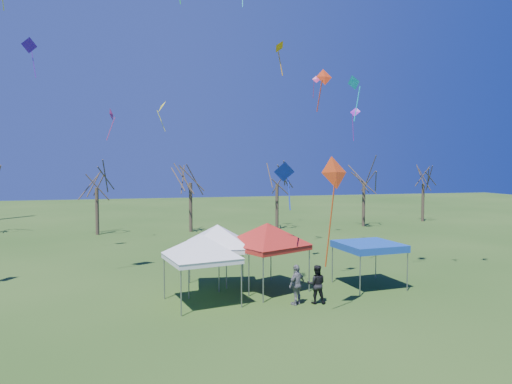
% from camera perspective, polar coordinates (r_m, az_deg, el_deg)
% --- Properties ---
extents(ground, '(140.00, 140.00, 0.00)m').
position_cam_1_polar(ground, '(20.84, 6.08, -14.22)').
color(ground, '#264716').
rests_on(ground, ground).
extents(tree_1, '(3.42, 3.42, 7.54)m').
position_cam_1_polar(tree_1, '(43.44, -19.34, 2.53)').
color(tree_1, '#3D2D21').
rests_on(tree_1, ground).
extents(tree_2, '(3.71, 3.71, 8.18)m').
position_cam_1_polar(tree_2, '(43.24, -8.21, 3.34)').
color(tree_2, '#3D2D21').
rests_on(tree_2, ground).
extents(tree_3, '(3.59, 3.59, 7.91)m').
position_cam_1_polar(tree_3, '(44.59, 2.65, 3.10)').
color(tree_3, '#3D2D21').
rests_on(tree_3, ground).
extents(tree_4, '(3.58, 3.58, 7.89)m').
position_cam_1_polar(tree_4, '(48.10, 13.37, 3.01)').
color(tree_4, '#3D2D21').
rests_on(tree_4, ground).
extents(tree_5, '(3.39, 3.39, 7.46)m').
position_cam_1_polar(tree_5, '(54.19, 20.21, 2.58)').
color(tree_5, '#3D2D21').
rests_on(tree_5, ground).
extents(tent_white_west, '(4.08, 4.08, 3.67)m').
position_cam_1_polar(tent_white_west, '(20.88, -6.84, -5.83)').
color(tent_white_west, gray).
rests_on(tent_white_west, ground).
extents(tent_white_mid, '(4.30, 4.30, 3.82)m').
position_cam_1_polar(tent_white_mid, '(23.10, -4.85, -4.63)').
color(tent_white_mid, gray).
rests_on(tent_white_mid, ground).
extents(tent_red, '(4.18, 4.18, 3.95)m').
position_cam_1_polar(tent_red, '(22.81, 1.44, -4.46)').
color(tent_red, gray).
rests_on(tent_red, ground).
extents(tent_blue, '(3.16, 3.16, 2.29)m').
position_cam_1_polar(tent_blue, '(24.38, 13.93, -6.61)').
color(tent_blue, gray).
rests_on(tent_blue, ground).
extents(person_dark, '(1.02, 0.90, 1.77)m').
position_cam_1_polar(person_dark, '(21.33, 7.57, -11.35)').
color(person_dark, black).
rests_on(person_dark, ground).
extents(person_grey, '(1.14, 0.97, 1.83)m').
position_cam_1_polar(person_grey, '(21.03, 5.12, -11.46)').
color(person_grey, slate).
rests_on(person_grey, ground).
extents(kite_2, '(1.22, 0.98, 3.18)m').
position_cam_1_polar(kite_2, '(41.81, -26.50, 16.05)').
color(kite_2, '#5018AE').
rests_on(kite_2, ground).
extents(kite_17, '(0.71, 0.97, 2.75)m').
position_cam_1_polar(kite_17, '(28.14, 12.17, 13.10)').
color(kite_17, '#0EB6D2').
rests_on(kite_17, ground).
extents(kite_27, '(0.88, 0.57, 2.13)m').
position_cam_1_polar(kite_27, '(23.55, 8.53, 13.95)').
color(kite_27, red).
rests_on(kite_27, ground).
extents(kite_19, '(0.73, 0.52, 1.85)m').
position_cam_1_polar(kite_19, '(39.34, 7.53, 13.70)').
color(kite_19, '#DF316F').
rests_on(kite_19, ground).
extents(kite_13, '(0.73, 1.05, 2.61)m').
position_cam_1_polar(kite_13, '(38.66, -17.58, 9.21)').
color(kite_13, '#CB2D6A').
rests_on(kite_13, ground).
extents(kite_1, '(1.02, 0.52, 2.26)m').
position_cam_1_polar(kite_1, '(21.16, 3.54, 2.49)').
color(kite_1, '#122BC0').
rests_on(kite_1, ground).
extents(kite_18, '(0.94, 0.93, 1.99)m').
position_cam_1_polar(kite_18, '(27.58, 2.91, 17.61)').
color(kite_18, orange).
rests_on(kite_18, ground).
extents(kite_11, '(0.80, 1.18, 2.43)m').
position_cam_1_polar(kite_11, '(37.18, -11.73, 10.40)').
color(kite_11, yellow).
rests_on(kite_11, ground).
extents(kite_5, '(1.47, 0.90, 4.63)m').
position_cam_1_polar(kite_5, '(18.96, 9.85, 2.28)').
color(kite_5, '#DE4414').
rests_on(kite_5, ground).
extents(kite_12, '(1.05, 1.08, 3.11)m').
position_cam_1_polar(kite_12, '(43.26, 12.28, 9.69)').
color(kite_12, purple).
rests_on(kite_12, ground).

